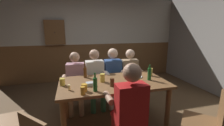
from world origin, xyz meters
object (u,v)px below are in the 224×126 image
object	(u,v)px
table_candle	(69,88)
pint_glass_5	(102,78)
person_1	(95,76)
bottle_2	(95,84)
person_0	(76,79)
pint_glass_2	(112,82)
bottle_0	(85,72)
dining_table	(114,88)
person_3	(131,74)
chair_empty_far_end	(209,122)
wall_dart_cabinet	(55,32)
pint_glass_1	(62,82)
bottle_1	(149,74)
pint_glass_0	(128,75)
pint_glass_7	(138,79)
person_4	(129,107)
plate_0	(136,76)
pint_glass_3	(150,72)
condiment_caddy	(90,84)
pint_glass_4	(83,91)
person_2	(113,74)
pint_glass_6	(84,88)

from	to	relation	value
table_candle	pint_glass_5	world-z (taller)	pint_glass_5
person_1	bottle_2	size ratio (longest dim) A/B	4.59
person_0	pint_glass_2	distance (m)	1.05
bottle_0	bottle_2	bearing A→B (deg)	-83.25
dining_table	table_candle	xyz separation A→B (m)	(-0.70, -0.19, 0.15)
person_1	person_3	world-z (taller)	person_1
chair_empty_far_end	bottle_0	distance (m)	1.96
dining_table	wall_dart_cabinet	bearing A→B (deg)	113.54
person_3	pint_glass_1	world-z (taller)	person_3
wall_dart_cabinet	bottle_1	bearing A→B (deg)	-56.73
person_3	dining_table	bearing A→B (deg)	55.94
dining_table	pint_glass_2	world-z (taller)	pint_glass_2
bottle_2	person_1	bearing A→B (deg)	81.18
bottle_0	pint_glass_5	size ratio (longest dim) A/B	1.87
person_1	table_candle	size ratio (longest dim) A/B	15.22
table_candle	wall_dart_cabinet	distance (m)	2.78
person_1	person_3	size ratio (longest dim) A/B	1.02
person_0	table_candle	distance (m)	0.89
pint_glass_0	pint_glass_7	xyz separation A→B (m)	(0.07, -0.22, -0.02)
person_1	person_4	xyz separation A→B (m)	(0.19, -1.39, 0.02)
plate_0	bottle_2	world-z (taller)	bottle_2
pint_glass_3	pint_glass_2	bearing A→B (deg)	-157.81
dining_table	bottle_2	xyz separation A→B (m)	(-0.35, -0.32, 0.21)
person_0	condiment_caddy	xyz separation A→B (m)	(0.21, -0.77, 0.16)
condiment_caddy	person_3	bearing A→B (deg)	38.36
dining_table	pint_glass_4	bearing A→B (deg)	-143.62
chair_empty_far_end	table_candle	size ratio (longest dim) A/B	11.00
dining_table	pint_glass_1	xyz separation A→B (m)	(-0.80, 0.04, 0.16)
wall_dart_cabinet	pint_glass_1	bearing A→B (deg)	-83.61
person_2	table_candle	world-z (taller)	person_2
chair_empty_far_end	pint_glass_4	world-z (taller)	pint_glass_4
person_1	pint_glass_6	world-z (taller)	person_1
pint_glass_2	pint_glass_3	bearing A→B (deg)	22.19
plate_0	pint_glass_1	size ratio (longest dim) A/B	2.16
person_3	person_1	bearing A→B (deg)	5.48
person_4	dining_table	bearing A→B (deg)	88.62
person_2	pint_glass_7	xyz separation A→B (m)	(0.16, -0.87, 0.16)
pint_glass_4	person_0	bearing A→B (deg)	93.61
chair_empty_far_end	pint_glass_7	xyz separation A→B (m)	(-0.62, 0.80, 0.36)
person_3	wall_dart_cabinet	size ratio (longest dim) A/B	1.70
person_4	pint_glass_0	world-z (taller)	person_4
bottle_1	condiment_caddy	bearing A→B (deg)	179.77
person_3	person_4	distance (m)	1.50
chair_empty_far_end	bottle_2	bearing A→B (deg)	108.65
condiment_caddy	bottle_0	world-z (taller)	bottle_0
pint_glass_0	person_4	bearing A→B (deg)	-110.67
person_1	pint_glass_7	bearing A→B (deg)	121.60
person_3	pint_glass_2	xyz separation A→B (m)	(-0.66, -0.89, 0.19)
bottle_2	person_3	bearing A→B (deg)	47.04
pint_glass_2	pint_glass_7	distance (m)	0.44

